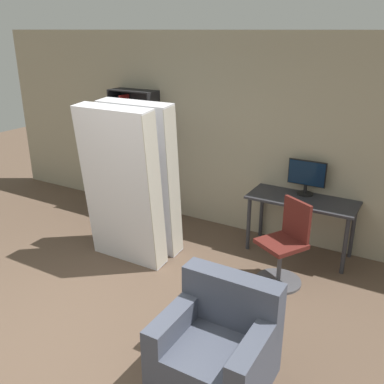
{
  "coord_description": "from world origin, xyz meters",
  "views": [
    {
      "loc": [
        2.58,
        -1.98,
        2.7
      ],
      "look_at": [
        0.4,
        1.77,
        1.05
      ],
      "focal_mm": 40.0,
      "sensor_mm": 36.0,
      "label": 1
    }
  ],
  "objects_px": {
    "bookshelf": "(133,153)",
    "office_chair": "(284,250)",
    "armchair": "(218,346)",
    "mattress_near": "(122,188)",
    "mattress_far": "(141,179)",
    "monitor": "(307,176)"
  },
  "relations": [
    {
      "from": "mattress_near",
      "to": "armchair",
      "type": "relative_size",
      "value": 2.27
    },
    {
      "from": "bookshelf",
      "to": "mattress_far",
      "type": "height_order",
      "value": "mattress_far"
    },
    {
      "from": "monitor",
      "to": "mattress_far",
      "type": "height_order",
      "value": "mattress_far"
    },
    {
      "from": "bookshelf",
      "to": "mattress_near",
      "type": "bearing_deg",
      "value": -56.42
    },
    {
      "from": "monitor",
      "to": "bookshelf",
      "type": "height_order",
      "value": "bookshelf"
    },
    {
      "from": "armchair",
      "to": "office_chair",
      "type": "bearing_deg",
      "value": 90.65
    },
    {
      "from": "bookshelf",
      "to": "armchair",
      "type": "distance_m",
      "value": 3.86
    },
    {
      "from": "bookshelf",
      "to": "office_chair",
      "type": "bearing_deg",
      "value": -18.11
    },
    {
      "from": "mattress_far",
      "to": "armchair",
      "type": "bearing_deg",
      "value": -39.39
    },
    {
      "from": "mattress_near",
      "to": "armchair",
      "type": "xyz_separation_m",
      "value": [
        1.86,
        -1.15,
        -0.65
      ]
    },
    {
      "from": "office_chair",
      "to": "mattress_near",
      "type": "height_order",
      "value": "mattress_near"
    },
    {
      "from": "mattress_far",
      "to": "office_chair",
      "type": "bearing_deg",
      "value": 4.31
    },
    {
      "from": "office_chair",
      "to": "bookshelf",
      "type": "distance_m",
      "value": 2.98
    },
    {
      "from": "mattress_near",
      "to": "mattress_far",
      "type": "distance_m",
      "value": 0.38
    },
    {
      "from": "office_chair",
      "to": "bookshelf",
      "type": "relative_size",
      "value": 0.52
    },
    {
      "from": "office_chair",
      "to": "mattress_far",
      "type": "relative_size",
      "value": 0.5
    },
    {
      "from": "office_chair",
      "to": "bookshelf",
      "type": "bearing_deg",
      "value": 161.89
    },
    {
      "from": "mattress_far",
      "to": "mattress_near",
      "type": "bearing_deg",
      "value": -90.0
    },
    {
      "from": "bookshelf",
      "to": "armchair",
      "type": "height_order",
      "value": "bookshelf"
    },
    {
      "from": "mattress_far",
      "to": "armchair",
      "type": "xyz_separation_m",
      "value": [
        1.86,
        -1.53,
        -0.65
      ]
    },
    {
      "from": "mattress_near",
      "to": "mattress_far",
      "type": "bearing_deg",
      "value": 90.0
    },
    {
      "from": "bookshelf",
      "to": "mattress_near",
      "type": "height_order",
      "value": "mattress_near"
    }
  ]
}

